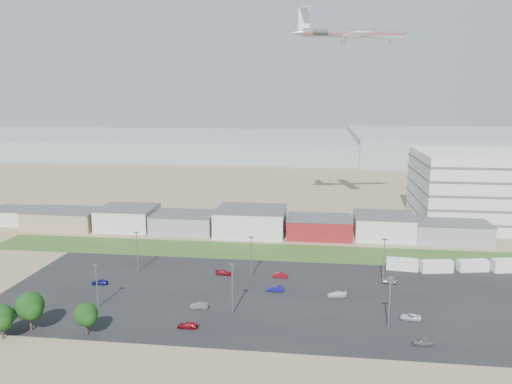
% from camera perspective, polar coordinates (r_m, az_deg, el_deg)
% --- Properties ---
extents(ground, '(700.00, 700.00, 0.00)m').
position_cam_1_polar(ground, '(96.14, -2.96, -16.13)').
color(ground, '#837053').
rests_on(ground, ground).
extents(parking_lot, '(120.00, 50.00, 0.01)m').
position_cam_1_polar(parking_lot, '(113.51, 1.42, -11.75)').
color(parking_lot, black).
rests_on(parking_lot, ground).
extents(grass_strip, '(160.00, 16.00, 0.02)m').
position_cam_1_polar(grass_strip, '(143.93, 0.76, -6.81)').
color(grass_strip, '#29511E').
rests_on(grass_strip, ground).
extents(hills_backdrop, '(700.00, 200.00, 9.00)m').
position_cam_1_polar(hills_backdrop, '(401.94, 10.83, 5.01)').
color(hills_backdrop, gray).
rests_on(hills_backdrop, ground).
extents(building_row, '(170.00, 20.00, 8.00)m').
position_cam_1_polar(building_row, '(163.54, -4.41, -3.23)').
color(building_row, silver).
rests_on(building_row, ground).
extents(box_trailer_a, '(8.05, 3.31, 2.93)m').
position_cam_1_polar(box_trailer_a, '(134.18, 16.36, -7.93)').
color(box_trailer_a, silver).
rests_on(box_trailer_a, ground).
extents(box_trailer_b, '(8.24, 3.95, 2.97)m').
position_cam_1_polar(box_trailer_b, '(135.22, 19.93, -7.99)').
color(box_trailer_b, silver).
rests_on(box_trailer_b, ground).
extents(box_trailer_c, '(7.97, 3.90, 2.87)m').
position_cam_1_polar(box_trailer_c, '(139.44, 23.54, -7.71)').
color(box_trailer_c, silver).
rests_on(box_trailer_c, ground).
extents(box_trailer_d, '(8.97, 4.24, 3.23)m').
position_cam_1_polar(box_trailer_d, '(142.82, 26.99, -7.49)').
color(box_trailer_d, silver).
rests_on(box_trailer_d, ground).
extents(tree_mid, '(4.95, 4.95, 7.42)m').
position_cam_1_polar(tree_mid, '(104.40, -27.12, -12.87)').
color(tree_mid, black).
rests_on(tree_mid, ground).
extents(tree_right, '(5.75, 5.75, 8.62)m').
position_cam_1_polar(tree_right, '(105.40, -24.44, -12.06)').
color(tree_right, black).
rests_on(tree_right, ground).
extents(tree_near, '(4.68, 4.68, 7.03)m').
position_cam_1_polar(tree_near, '(100.27, -18.86, -13.33)').
color(tree_near, black).
rests_on(tree_near, ground).
extents(lightpole_front_l, '(1.11, 0.46, 9.43)m').
position_cam_1_polar(lightpole_front_l, '(111.01, -17.73, -10.20)').
color(lightpole_front_l, slate).
rests_on(lightpole_front_l, ground).
extents(lightpole_front_m, '(1.26, 0.52, 10.69)m').
position_cam_1_polar(lightpole_front_m, '(102.96, -2.71, -10.98)').
color(lightpole_front_m, slate).
rests_on(lightpole_front_m, ground).
extents(lightpole_front_r, '(1.24, 0.52, 10.55)m').
position_cam_1_polar(lightpole_front_r, '(99.66, 15.00, -12.16)').
color(lightpole_front_r, slate).
rests_on(lightpole_front_r, ground).
extents(lightpole_back_l, '(1.23, 0.51, 10.45)m').
position_cam_1_polar(lightpole_back_l, '(129.69, -13.42, -6.69)').
color(lightpole_back_l, slate).
rests_on(lightpole_back_l, ground).
extents(lightpole_back_m, '(1.20, 0.50, 10.22)m').
position_cam_1_polar(lightpole_back_m, '(122.75, -0.55, -7.45)').
color(lightpole_back_m, slate).
rests_on(lightpole_back_m, ground).
extents(lightpole_back_r, '(1.29, 0.54, 10.93)m').
position_cam_1_polar(lightpole_back_r, '(122.32, 14.39, -7.69)').
color(lightpole_back_r, slate).
rests_on(lightpole_back_r, ground).
extents(airliner, '(47.32, 37.34, 12.39)m').
position_cam_1_polar(airliner, '(180.74, 10.92, 17.36)').
color(airliner, silver).
extents(parked_car_0, '(4.15, 2.12, 1.12)m').
position_cam_1_polar(parked_car_0, '(106.62, 17.24, -13.48)').
color(parked_car_0, silver).
rests_on(parked_car_0, ground).
extents(parked_car_2, '(3.77, 1.76, 1.25)m').
position_cam_1_polar(parked_car_2, '(97.44, 18.50, -15.92)').
color(parked_car_2, '#595B5E').
rests_on(parked_car_2, ground).
extents(parked_car_3, '(3.96, 1.61, 1.15)m').
position_cam_1_polar(parked_car_3, '(99.62, -7.85, -14.85)').
color(parked_car_3, maroon).
rests_on(parked_car_3, ground).
extents(parked_car_4, '(3.88, 1.55, 1.26)m').
position_cam_1_polar(parked_car_4, '(107.66, -6.52, -12.76)').
color(parked_car_4, '#595B5E').
rests_on(parked_car_4, ground).
extents(parked_car_5, '(3.81, 1.77, 1.26)m').
position_cam_1_polar(parked_car_5, '(125.10, -17.43, -9.78)').
color(parked_car_5, navy).
rests_on(parked_car_5, ground).
extents(parked_car_6, '(4.07, 1.82, 1.16)m').
position_cam_1_polar(parked_car_6, '(125.97, -3.73, -9.16)').
color(parked_car_6, maroon).
rests_on(parked_car_6, ground).
extents(parked_car_7, '(3.99, 1.44, 1.31)m').
position_cam_1_polar(parked_car_7, '(115.62, 2.21, -10.98)').
color(parked_car_7, navy).
rests_on(parked_car_7, ground).
extents(parked_car_8, '(3.89, 1.72, 1.30)m').
position_cam_1_polar(parked_car_8, '(124.27, 15.08, -9.78)').
color(parked_car_8, '#A5A5AA').
rests_on(parked_car_8, ground).
extents(parked_car_11, '(3.75, 1.56, 1.21)m').
position_cam_1_polar(parked_car_11, '(123.94, 2.78, -9.48)').
color(parked_car_11, maroon).
rests_on(parked_car_11, ground).
extents(parked_car_12, '(4.35, 2.15, 1.22)m').
position_cam_1_polar(parked_car_12, '(114.06, 9.22, -11.45)').
color(parked_car_12, silver).
rests_on(parked_car_12, ground).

